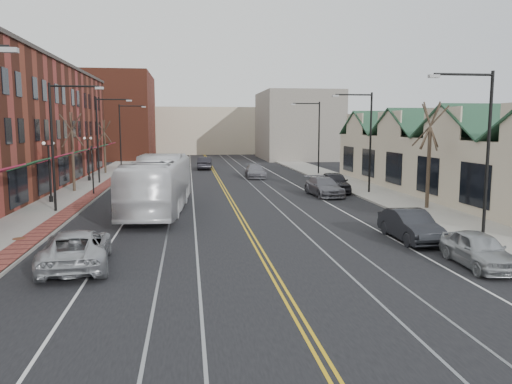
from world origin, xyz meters
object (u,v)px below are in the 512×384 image
object	(u,v)px
parked_car_a	(479,250)
parked_car_d	(334,182)
parked_car_b	(410,225)
transit_bus	(158,184)
parked_car_c	(324,187)
parked_suv	(77,248)

from	to	relation	value
parked_car_a	parked_car_d	distance (m)	22.15
parked_car_a	parked_car_b	xyz separation A→B (m)	(-0.67, 4.66, 0.05)
transit_bus	parked_car_b	xyz separation A→B (m)	(12.50, -9.84, -1.05)
parked_car_a	parked_car_b	bearing A→B (deg)	101.33
parked_car_b	parked_car_c	bearing A→B (deg)	89.83
parked_car_b	parked_suv	bearing A→B (deg)	-170.65
transit_bus	parked_car_b	distance (m)	15.95
parked_car_a	parked_car_d	size ratio (longest dim) A/B	0.82
transit_bus	parked_car_c	bearing A→B (deg)	-150.87
transit_bus	parked_car_a	size ratio (longest dim) A/B	3.15
parked_car_b	parked_car_d	size ratio (longest dim) A/B	0.91
parked_car_c	parked_car_d	distance (m)	2.43
transit_bus	parked_car_d	xyz separation A→B (m)	(13.93, 7.64, -0.95)
parked_car_c	parked_car_d	size ratio (longest dim) A/B	1.02
parked_car_c	transit_bus	bearing A→B (deg)	-159.80
parked_car_d	transit_bus	bearing A→B (deg)	-146.94
transit_bus	parked_car_c	xyz separation A→B (m)	(12.50, 5.68, -1.06)
parked_car_a	parked_car_b	world-z (taller)	parked_car_b
parked_suv	parked_car_a	xyz separation A→B (m)	(15.67, -2.14, -0.05)
parked_car_d	parked_car_a	bearing A→B (deg)	-87.65
parked_suv	parked_car_b	bearing A→B (deg)	-176.84
parked_car_a	parked_car_b	size ratio (longest dim) A/B	0.91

